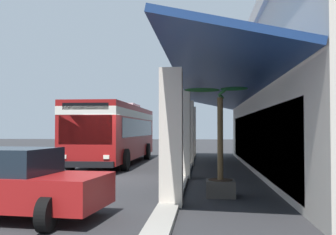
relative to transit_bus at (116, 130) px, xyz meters
name	(u,v)px	position (x,y,z in m)	size (l,w,h in m)	color
ground	(321,180)	(6.09, 9.13, -1.85)	(120.00, 120.00, 0.00)	#2D2D30
curb_strip	(185,169)	(3.40, 3.96, -1.79)	(26.46, 0.50, 0.12)	#9E998E
transit_bus	(116,130)	(0.00, 0.00, 0.00)	(11.22, 2.89, 3.34)	maroon
parked_sedan_red	(0,182)	(13.27, 0.49, -1.10)	(2.74, 4.56, 1.47)	maroon
potted_palm	(220,167)	(10.22, 5.24, -1.04)	(1.89, 1.78, 3.08)	#4C4742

